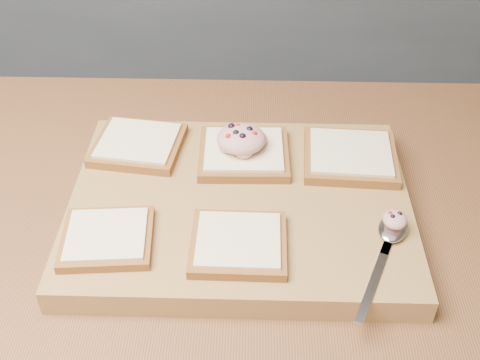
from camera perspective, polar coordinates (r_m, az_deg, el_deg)
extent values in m
cube|color=brown|center=(0.82, -4.13, -7.04)|extent=(2.00, 0.80, 0.06)
cube|color=slate|center=(2.23, -0.46, 13.21)|extent=(3.60, 0.60, 0.90)
cube|color=#9E7D43|center=(0.81, 0.00, -2.53)|extent=(0.45, 0.34, 0.04)
cube|color=brown|center=(0.89, -9.60, 3.27)|extent=(0.14, 0.13, 0.01)
cube|color=#F8ECBC|center=(0.88, -9.67, 3.72)|extent=(0.12, 0.11, 0.00)
cube|color=brown|center=(0.86, 0.37, 2.48)|extent=(0.13, 0.12, 0.01)
cube|color=#F8ECBC|center=(0.85, 0.37, 2.96)|extent=(0.11, 0.10, 0.00)
cube|color=brown|center=(0.87, 10.39, 2.16)|extent=(0.14, 0.13, 0.01)
cube|color=#F8ECBC|center=(0.86, 10.46, 2.64)|extent=(0.12, 0.11, 0.00)
cube|color=brown|center=(0.75, -12.47, -5.43)|extent=(0.12, 0.11, 0.01)
cube|color=#F8ECBC|center=(0.75, -12.56, -5.02)|extent=(0.10, 0.09, 0.00)
cube|color=brown|center=(0.73, -0.15, -6.10)|extent=(0.12, 0.11, 0.01)
cube|color=#F8ECBC|center=(0.72, -0.15, -5.65)|extent=(0.10, 0.09, 0.00)
ellipsoid|color=#DC938D|center=(0.84, 0.11, 3.91)|extent=(0.07, 0.07, 0.03)
sphere|color=black|center=(0.84, 0.90, 4.77)|extent=(0.01, 0.01, 0.01)
sphere|color=black|center=(0.84, -0.81, 5.08)|extent=(0.01, 0.01, 0.01)
sphere|color=black|center=(0.82, 0.25, 4.13)|extent=(0.01, 0.01, 0.01)
sphere|color=black|center=(0.83, -0.38, 4.43)|extent=(0.01, 0.01, 0.01)
sphere|color=#A5140C|center=(0.83, 1.37, 4.39)|extent=(0.01, 0.01, 0.01)
sphere|color=#A5140C|center=(0.85, -0.18, 5.10)|extent=(0.01, 0.01, 0.01)
sphere|color=#A5140C|center=(0.83, -1.11, 4.15)|extent=(0.01, 0.01, 0.01)
ellipsoid|color=silver|center=(0.77, 14.30, -4.41)|extent=(0.05, 0.06, 0.01)
cube|color=silver|center=(0.75, 13.78, -5.99)|extent=(0.02, 0.04, 0.00)
cube|color=silver|center=(0.71, 12.66, -9.12)|extent=(0.06, 0.13, 0.00)
ellipsoid|color=#DC938D|center=(0.76, 14.48, -3.65)|extent=(0.03, 0.03, 0.02)
sphere|color=black|center=(0.76, 14.88, -3.16)|extent=(0.01, 0.01, 0.01)
sphere|color=black|center=(0.75, 14.28, -3.41)|extent=(0.01, 0.01, 0.01)
sphere|color=#A5140C|center=(0.76, 14.06, -3.10)|extent=(0.01, 0.01, 0.01)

